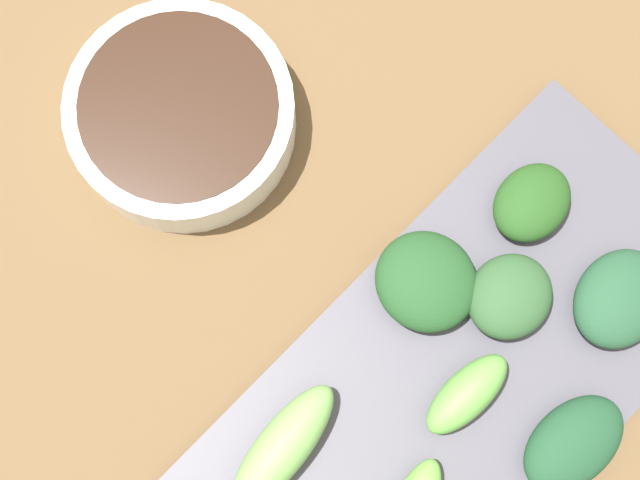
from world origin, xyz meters
TOP-DOWN VIEW (x-y plane):
  - tabletop at (0.00, 0.00)m, footprint 2.10×2.10m
  - sauce_bowl at (-0.17, -0.02)m, footprint 0.14×0.14m
  - serving_plate at (0.07, -0.02)m, footprint 0.18×0.36m
  - broccoli_stalk_1 at (0.02, -0.12)m, footprint 0.04×0.09m
  - broccoli_stalk_2 at (0.07, -0.02)m, footprint 0.03×0.06m
  - broccoli_leafy_3 at (0.10, 0.08)m, footprint 0.06×0.07m
  - broccoli_leafy_4 at (0.01, 0.01)m, footprint 0.07×0.06m
  - broccoli_leafy_5 at (0.02, 0.09)m, footprint 0.05×0.06m
  - broccoli_leafy_7 at (0.05, 0.04)m, footprint 0.05×0.06m
  - broccoli_leafy_8 at (0.14, 0.00)m, footprint 0.05×0.07m

SIDE VIEW (x-z plane):
  - tabletop at x=0.00m, z-range 0.00..0.02m
  - serving_plate at x=0.07m, z-range 0.02..0.03m
  - sauce_bowl at x=-0.17m, z-range 0.02..0.06m
  - broccoli_leafy_5 at x=0.02m, z-range 0.03..0.06m
  - broccoli_leafy_8 at x=0.14m, z-range 0.03..0.06m
  - broccoli_leafy_3 at x=0.10m, z-range 0.03..0.06m
  - broccoli_leafy_7 at x=0.05m, z-range 0.03..0.06m
  - broccoli_leafy_4 at x=0.01m, z-range 0.03..0.06m
  - broccoli_stalk_2 at x=0.07m, z-range 0.03..0.06m
  - broccoli_stalk_1 at x=0.02m, z-range 0.03..0.06m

